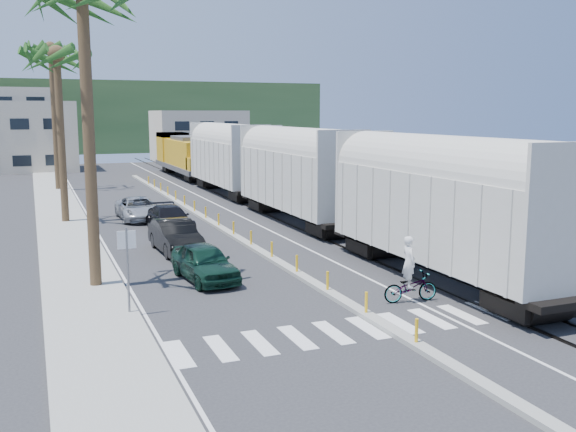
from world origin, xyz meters
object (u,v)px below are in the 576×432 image
object	(u,v)px
car_second	(176,236)
cyclist	(410,281)
street_sign	(127,258)
car_lead	(205,262)

from	to	relation	value
car_second	cyclist	size ratio (longest dim) A/B	2.04
street_sign	cyclist	xyz separation A→B (m)	(9.58, -2.06, -1.20)
car_second	cyclist	world-z (taller)	cyclist
car_lead	car_second	world-z (taller)	car_second
car_lead	street_sign	bearing A→B (deg)	-140.16
car_lead	cyclist	distance (m)	8.30
street_sign	car_second	distance (m)	9.97
car_second	street_sign	bearing A→B (deg)	-113.64
street_sign	car_lead	bearing A→B (deg)	45.71
street_sign	cyclist	distance (m)	9.87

